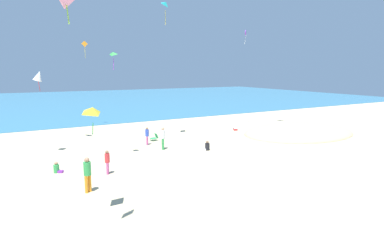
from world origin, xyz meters
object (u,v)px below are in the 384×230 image
Objects in this scene: beach_chair_mid_beach at (155,137)px; cooler_box at (235,129)px; person_3 at (57,169)px; person_4 at (107,160)px; person_6 at (87,172)px; kite_white at (38,76)px; kite_purple at (245,33)px; person_5 at (163,137)px; person_0 at (207,147)px; person_2 at (147,135)px; kite_orange at (85,45)px; kite_teal at (166,4)px; kite_yellow at (93,111)px; kite_green at (113,54)px.

cooler_box is (8.60, 0.35, -0.16)m from beach_chair_mid_beach.
person_3 is 0.47× the size of person_4.
person_4 is 2.52m from person_6.
person_6 is 9.39m from kite_white.
kite_purple is (10.70, 1.83, 9.31)m from beach_chair_mid_beach.
person_5 is (-9.08, -3.36, 0.86)m from cooler_box.
beach_chair_mid_beach is 0.46× the size of kite_purple.
person_0 reaches higher than person_3.
kite_orange is (-2.89, 10.06, 7.58)m from person_2.
kite_purple reaches higher than person_4.
kite_white is at bearing -177.79° from kite_teal.
beach_chair_mid_beach is 0.59× the size of kite_yellow.
kite_green is (-3.62, -0.79, 5.87)m from person_5.
kite_green is (2.50, 4.75, 5.85)m from person_6.
kite_orange is (-6.25, 13.59, 8.14)m from person_0.
person_4 is 5.87m from person_5.
kite_white is at bearing -177.28° from cooler_box.
person_0 is at bearing -21.78° from kite_white.
kite_purple is 16.07m from kite_green.
person_3 is 3.95m from person_6.
kite_purple is (11.18, 4.84, 8.61)m from person_5.
kite_orange is at bearing 145.75° from cooler_box.
kite_yellow is (-0.03, -2.63, 3.27)m from person_6.
kite_orange is (0.15, 12.69, 1.56)m from kite_green.
kite_purple is 1.00× the size of kite_white.
kite_green is at bearing -144.78° from kite_teal.
kite_green is at bearing -38.39° from kite_white.
person_2 is at bearing -5.60° from kite_white.
person_6 is at bearing 51.56° from person_0.
person_6 is 21.93m from kite_purple.
kite_orange reaches higher than person_3.
kite_teal is 10.68m from kite_orange.
cooler_box is at bearing 178.26° from beach_chair_mid_beach.
kite_teal is at bearing -60.43° from kite_orange.
person_6 is 1.01× the size of kite_orange.
kite_yellow is at bearing -116.22° from person_5.
kite_green reaches higher than person_0.
person_2 is at bearing -171.08° from cooler_box.
person_3 is 0.46× the size of kite_purple.
person_3 is 14.83m from kite_teal.
person_3 is at bearing -105.47° from kite_orange.
kite_green is at bearing 72.28° from person_2.
kite_yellow is (-6.15, -8.17, 3.29)m from person_5.
beach_chair_mid_beach is 9.80m from kite_white.
person_4 is at bearing -63.07° from person_6.
person_2 is 0.84× the size of kite_orange.
kite_purple is 16.31m from kite_orange.
beach_chair_mid_beach is 9.15m from person_3.
kite_white reaches higher than kite_yellow.
cooler_box is 17.16m from person_3.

